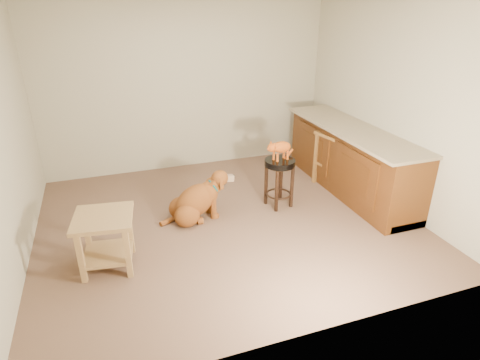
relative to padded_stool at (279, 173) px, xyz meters
name	(u,v)px	position (x,y,z in m)	size (l,w,h in m)	color
floor	(227,221)	(-0.79, -0.19, -0.47)	(4.50, 4.00, 0.01)	brown
room_shell	(225,87)	(-0.79, -0.19, 1.21)	(4.54, 4.04, 2.62)	#ABA589
cabinet_run	(350,161)	(1.16, 0.11, -0.03)	(0.70, 2.56, 0.94)	#512B0E
padded_stool	(279,173)	(0.00, 0.00, 0.00)	(0.40, 0.40, 0.66)	black
wood_stool	(333,158)	(1.03, 0.36, -0.04)	(0.52, 0.52, 0.81)	brown
side_table	(105,234)	(-2.22, -0.66, -0.08)	(0.65, 0.65, 0.59)	#9C7848
golden_retriever	(196,202)	(-1.13, 0.01, -0.23)	(1.02, 0.53, 0.64)	brown
tabby_kitten	(280,148)	(-0.01, 0.00, 0.35)	(0.46, 0.25, 0.30)	#A54510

